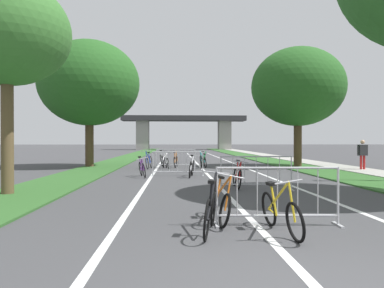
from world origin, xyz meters
The scene contains 27 objects.
grass_verge_left centered at (-5.64, 29.55, 0.03)m, with size 2.32×72.22×0.05m, color #2D5B26.
grass_verge_right centered at (5.64, 29.55, 0.03)m, with size 2.32×72.22×0.05m, color #2D5B26.
sidewalk_path_right centered at (7.76, 29.55, 0.04)m, with size 1.91×72.22×0.08m, color #9E9B93.
lane_stripe_center centered at (0.00, 20.89, 0.00)m, with size 0.14×41.78×0.01m, color silver.
lane_stripe_right_lane centered at (2.46, 20.89, 0.00)m, with size 0.14×41.78×0.01m, color silver.
lane_stripe_left_lane centered at (-2.46, 20.89, 0.00)m, with size 0.14×41.78×0.01m, color silver.
overpass_bridge centered at (0.00, 59.69, 4.12)m, with size 21.06×3.64×5.79m.
tree_left_oak_near centered at (-6.10, 7.11, 4.49)m, with size 3.45×3.45×5.98m.
tree_left_pine_far centered at (-6.37, 17.97, 4.80)m, with size 5.71×5.71×7.24m.
tree_right_oak_mid centered at (5.63, 17.64, 4.63)m, with size 5.34×5.34×6.91m.
crowd_barrier_nearest centered at (0.37, 3.17, 0.52)m, with size 2.24×0.53×1.05m.
crowd_barrier_second centered at (1.03, 7.85, 0.52)m, with size 2.24×0.52×1.05m.
crowd_barrier_third centered at (-1.35, 12.53, 0.52)m, with size 2.24×0.53×1.05m.
crowd_barrier_fourth centered at (-1.44, 17.21, 0.52)m, with size 2.24×0.55×1.05m.
bicycle_orange_0 centered at (-1.42, 17.65, 0.36)m, with size 0.50×1.65×0.95m.
bicycle_silver_1 centered at (-0.77, 12.02, 0.38)m, with size 0.53×1.67×0.94m.
bicycle_teal_2 centered at (0.13, 17.56, 0.37)m, with size 0.53×1.76×0.97m.
bicycle_red_3 centered at (0.54, 8.42, 0.35)m, with size 0.46×1.63×0.91m.
bicycle_purple_4 centered at (-2.84, 12.11, 0.35)m, with size 0.50×1.57×0.87m.
bicycle_white_5 centered at (-1.92, 16.70, 0.36)m, with size 0.53×1.58×0.94m.
bicycle_green_6 centered at (0.08, 16.78, 0.36)m, with size 0.65×1.58×0.97m.
bicycle_yellow_7 centered at (0.26, 2.60, 0.35)m, with size 0.43×1.70×0.94m.
bicycle_blue_8 centered at (-2.88, 16.74, 0.39)m, with size 0.56×1.76×1.03m.
bicycle_black_9 centered at (-0.87, 2.69, 0.37)m, with size 0.58×1.63×0.99m.
bicycle_orange_10 centered at (-0.64, 3.54, 0.35)m, with size 0.58×1.69×0.96m.
bicycle_silver_11 centered at (-2.22, 17.76, 0.39)m, with size 0.56×1.68×1.01m.
pedestrian_waiting centered at (7.98, 14.78, 0.95)m, with size 0.57×0.29×1.56m.
Camera 1 is at (-1.44, -3.27, 1.51)m, focal length 34.34 mm.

